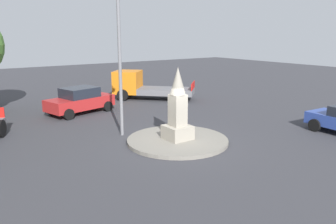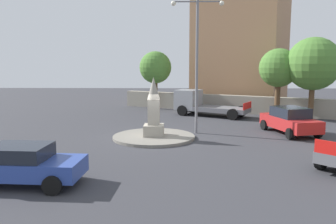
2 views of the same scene
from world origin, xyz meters
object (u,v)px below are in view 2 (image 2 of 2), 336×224
(streetlamp, at_px, (197,52))
(corner_building, at_px, (242,50))
(tree_near_wall, at_px, (155,68))
(tree_mid_cluster, at_px, (313,64))
(car_red_near_island, at_px, (290,120))
(car_blue_parked_left, at_px, (19,164))
(tree_far_corner, at_px, (279,68))
(monument, at_px, (154,112))
(truck_grey_parked_right, at_px, (201,104))

(streetlamp, relative_size, corner_building, 0.73)
(tree_near_wall, distance_m, tree_mid_cluster, 13.39)
(car_red_near_island, bearing_deg, corner_building, -88.91)
(car_blue_parked_left, relative_size, tree_far_corner, 0.84)
(streetlamp, xyz_separation_m, car_blue_parked_left, (6.64, 8.99, -4.12))
(monument, relative_size, tree_mid_cluster, 0.53)
(car_red_near_island, distance_m, tree_mid_cluster, 7.08)
(tree_far_corner, bearing_deg, car_red_near_island, 80.11)
(truck_grey_parked_right, distance_m, corner_building, 9.44)
(tree_mid_cluster, bearing_deg, monument, 30.83)
(tree_mid_cluster, bearing_deg, corner_building, -68.08)
(monument, bearing_deg, corner_building, -116.35)
(streetlamp, xyz_separation_m, truck_grey_parked_right, (-0.82, -7.23, -3.89))
(car_blue_parked_left, bearing_deg, corner_building, -117.32)
(tree_mid_cluster, bearing_deg, truck_grey_parked_right, -13.81)
(car_blue_parked_left, relative_size, car_red_near_island, 1.02)
(truck_grey_parked_right, distance_m, tree_mid_cluster, 8.91)
(corner_building, bearing_deg, tree_far_corner, 100.05)
(truck_grey_parked_right, bearing_deg, tree_near_wall, -45.30)
(car_red_near_island, height_order, truck_grey_parked_right, truck_grey_parked_right)
(car_red_near_island, bearing_deg, tree_near_wall, -52.34)
(car_blue_parked_left, distance_m, tree_near_wall, 20.72)
(tree_mid_cluster, bearing_deg, tree_far_corner, -26.35)
(truck_grey_parked_right, distance_m, tree_far_corner, 6.60)
(tree_near_wall, bearing_deg, tree_mid_cluster, 153.65)
(car_red_near_island, bearing_deg, tree_mid_cluster, -121.99)
(car_blue_parked_left, height_order, tree_near_wall, tree_near_wall)
(monument, bearing_deg, car_red_near_island, -169.63)
(streetlamp, distance_m, corner_building, 15.13)
(tree_near_wall, bearing_deg, streetlamp, 105.48)
(corner_building, bearing_deg, streetlamp, 69.43)
(monument, distance_m, truck_grey_parked_right, 9.37)
(monument, bearing_deg, car_blue_parked_left, 60.71)
(car_red_near_island, relative_size, truck_grey_parked_right, 0.72)
(car_red_near_island, xyz_separation_m, truck_grey_parked_right, (4.77, -7.29, 0.14))
(car_blue_parked_left, height_order, tree_mid_cluster, tree_mid_cluster)
(streetlamp, xyz_separation_m, car_red_near_island, (-5.58, 0.06, -4.03))
(tree_near_wall, relative_size, tree_far_corner, 0.99)
(corner_building, bearing_deg, car_red_near_island, 91.09)
(truck_grey_parked_right, bearing_deg, monument, 69.52)
(car_blue_parked_left, distance_m, tree_far_corner, 20.55)
(car_red_near_island, relative_size, tree_mid_cluster, 0.72)
(streetlamp, height_order, tree_mid_cluster, streetlamp)
(tree_mid_cluster, bearing_deg, car_blue_parked_left, 42.50)
(monument, xyz_separation_m, corner_building, (-7.77, -15.68, 4.05))
(car_blue_parked_left, relative_size, truck_grey_parked_right, 0.74)
(tree_far_corner, bearing_deg, corner_building, -79.95)
(streetlamp, bearing_deg, car_red_near_island, 179.38)
(monument, bearing_deg, tree_mid_cluster, -149.17)
(truck_grey_parked_right, bearing_deg, tree_mid_cluster, 166.19)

